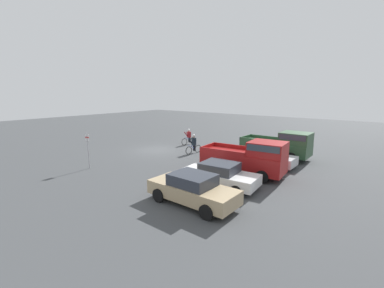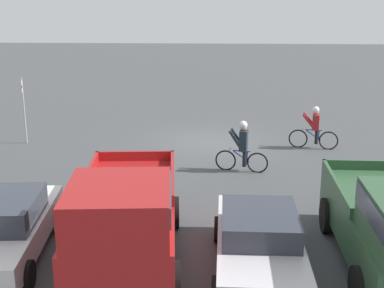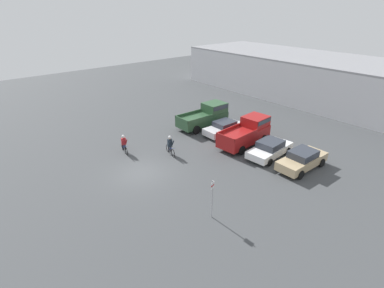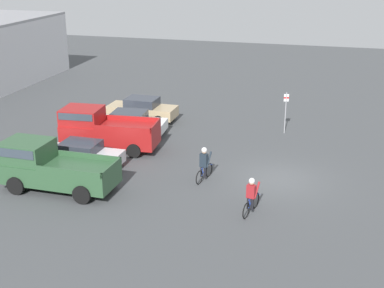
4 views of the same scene
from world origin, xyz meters
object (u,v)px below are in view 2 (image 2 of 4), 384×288
sedan_0 (259,242)px  fire_lane_sign (24,104)px  cyclist_0 (242,145)px  cyclist_1 (315,127)px  pickup_truck_1 (125,218)px  sedan_1 (1,228)px

sedan_0 → fire_lane_sign: bearing=-49.0°
cyclist_0 → fire_lane_sign: (8.16, -2.96, 0.66)m
cyclist_0 → cyclist_1: size_ratio=0.96×
pickup_truck_1 → sedan_1: size_ratio=1.21×
cyclist_0 → fire_lane_sign: size_ratio=0.67×
pickup_truck_1 → fire_lane_sign: 10.93m
cyclist_0 → sedan_0: bearing=90.4°
sedan_1 → sedan_0: bearing=175.8°
sedan_0 → fire_lane_sign: size_ratio=1.67×
cyclist_0 → cyclist_1: (-2.80, -2.75, -0.06)m
fire_lane_sign → sedan_0: bearing=131.0°
pickup_truck_1 → cyclist_1: size_ratio=3.03×
sedan_0 → cyclist_0: 6.48m
pickup_truck_1 → cyclist_0: 7.06m
sedan_0 → cyclist_1: 9.63m
sedan_1 → cyclist_1: (-8.35, -8.82, 0.13)m
cyclist_1 → fire_lane_sign: 10.99m
cyclist_0 → fire_lane_sign: 8.71m
sedan_1 → cyclist_1: size_ratio=2.51×
sedan_0 → cyclist_1: bearing=-106.6°
cyclist_1 → fire_lane_sign: size_ratio=0.70×
cyclist_0 → fire_lane_sign: fire_lane_sign is taller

